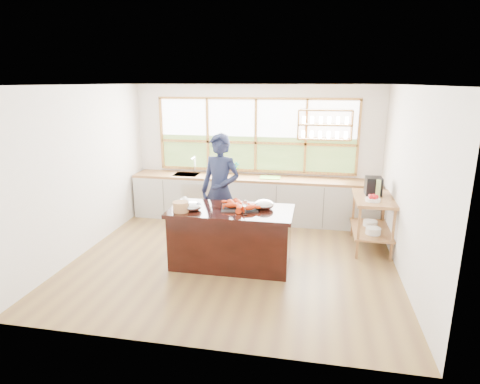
% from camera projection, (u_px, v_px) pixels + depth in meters
% --- Properties ---
extents(ground_plane, '(5.00, 5.00, 0.00)m').
position_uv_depth(ground_plane, '(234.00, 259.00, 6.42)').
color(ground_plane, olive).
extents(room_shell, '(5.02, 4.52, 2.71)m').
position_uv_depth(room_shell, '(241.00, 146.00, 6.43)').
color(room_shell, white).
rests_on(room_shell, ground_plane).
extents(back_counter, '(4.90, 0.63, 0.90)m').
position_uv_depth(back_counter, '(252.00, 198.00, 8.14)').
color(back_counter, '#BAB9B0').
rests_on(back_counter, ground_plane).
extents(right_shelf_unit, '(0.62, 1.10, 0.90)m').
position_uv_depth(right_shelf_unit, '(372.00, 214.00, 6.70)').
color(right_shelf_unit, olive).
rests_on(right_shelf_unit, ground_plane).
extents(island, '(1.85, 0.90, 0.90)m').
position_uv_depth(island, '(231.00, 237.00, 6.11)').
color(island, black).
rests_on(island, ground_plane).
extents(cook, '(0.81, 0.64, 1.94)m').
position_uv_depth(cook, '(220.00, 191.00, 6.73)').
color(cook, '#1A203D').
rests_on(cook, ground_plane).
extents(potted_plant, '(0.16, 0.12, 0.28)m').
position_uv_depth(potted_plant, '(236.00, 169.00, 8.10)').
color(potted_plant, slate).
rests_on(potted_plant, back_counter).
extents(cutting_board, '(0.41, 0.31, 0.01)m').
position_uv_depth(cutting_board, '(270.00, 178.00, 7.95)').
color(cutting_board, '#69B43C').
rests_on(cutting_board, back_counter).
extents(espresso_machine, '(0.27, 0.29, 0.30)m').
position_uv_depth(espresso_machine, '(373.00, 186.00, 6.75)').
color(espresso_machine, black).
rests_on(espresso_machine, right_shelf_unit).
extents(wine_bottle, '(0.08, 0.08, 0.30)m').
position_uv_depth(wine_bottle, '(378.00, 189.00, 6.56)').
color(wine_bottle, '#A4BF66').
rests_on(wine_bottle, right_shelf_unit).
extents(fruit_bowl, '(0.23, 0.23, 0.11)m').
position_uv_depth(fruit_bowl, '(373.00, 199.00, 6.39)').
color(fruit_bowl, white).
rests_on(fruit_bowl, right_shelf_unit).
extents(slate_board, '(0.61, 0.49, 0.02)m').
position_uv_depth(slate_board, '(240.00, 208.00, 6.03)').
color(slate_board, black).
rests_on(slate_board, island).
extents(lobster_pile, '(0.55, 0.48, 0.08)m').
position_uv_depth(lobster_pile, '(239.00, 205.00, 6.00)').
color(lobster_pile, '#D44602').
rests_on(lobster_pile, slate_board).
extents(mixing_bowl_left, '(0.29, 0.29, 0.14)m').
position_uv_depth(mixing_bowl_left, '(192.00, 206.00, 5.94)').
color(mixing_bowl_left, '#B0B1B7').
rests_on(mixing_bowl_left, island).
extents(mixing_bowl_right, '(0.30, 0.30, 0.14)m').
position_uv_depth(mixing_bowl_right, '(264.00, 204.00, 6.02)').
color(mixing_bowl_right, '#B0B1B7').
rests_on(mixing_bowl_right, island).
extents(wine_glass, '(0.08, 0.08, 0.22)m').
position_uv_depth(wine_glass, '(245.00, 204.00, 5.70)').
color(wine_glass, white).
rests_on(wine_glass, island).
extents(wicker_basket, '(0.24, 0.24, 0.15)m').
position_uv_depth(wicker_basket, '(181.00, 207.00, 5.87)').
color(wicker_basket, '#B88349').
rests_on(wicker_basket, island).
extents(parchment_roll, '(0.21, 0.30, 0.08)m').
position_uv_depth(parchment_roll, '(186.00, 201.00, 6.25)').
color(parchment_roll, silver).
rests_on(parchment_roll, island).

